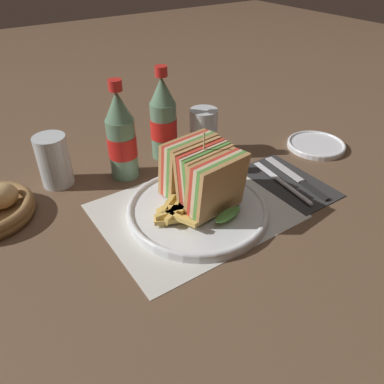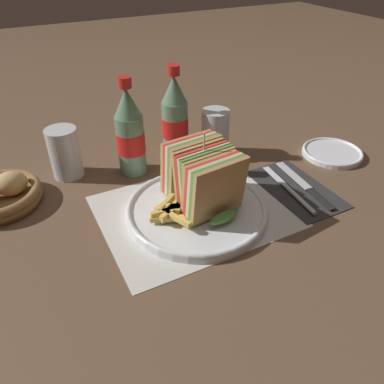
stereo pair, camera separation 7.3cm
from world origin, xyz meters
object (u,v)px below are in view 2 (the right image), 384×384
Objects in this scene: plate_main at (197,210)px; coke_bottle_far at (175,119)px; fork at (293,193)px; side_saucer at (332,153)px; coke_bottle_near at (130,134)px; glass_far at (65,153)px; glass_near at (215,136)px; knife at (304,185)px; club_sandwich at (203,177)px.

coke_bottle_far is at bearing 74.47° from plate_main.
side_saucer is at bearing 30.64° from fork.
coke_bottle_far is at bearing 122.91° from fork.
coke_bottle_near is 1.94× the size of glass_far.
glass_near is at bearing 108.62° from fork.
coke_bottle_far is 1.94× the size of glass_near.
coke_bottle_far is 1.51× the size of side_saucer.
knife is 1.73× the size of glass_far.
plate_main is 0.33m from glass_far.
plate_main is 1.49× the size of fork.
club_sandwich reaches higher than side_saucer.
fork is at bearing -77.10° from glass_near.
plate_main is 0.21m from fork.
plate_main is at bearing -128.05° from glass_near.
side_saucer is at bearing -18.43° from coke_bottle_near.
glass_near is 1.00× the size of glass_far.
fork is (0.21, -0.04, -0.00)m from plate_main.
fork is 0.22m from side_saucer.
club_sandwich is at bearing -50.00° from glass_far.
plate_main is 0.41m from side_saucer.
plate_main reaches higher than knife.
fork is at bearing -14.83° from club_sandwich.
plate_main is 1.90× the size of side_saucer.
knife is at bearing -8.38° from club_sandwich.
club_sandwich is 1.54× the size of glass_near.
glass_near is (0.15, 0.20, 0.04)m from plate_main.
coke_bottle_far reaches higher than glass_near.
club_sandwich is 0.33m from glass_far.
club_sandwich is at bearing -69.63° from coke_bottle_near.
plate_main is 2.44× the size of glass_near.
club_sandwich reaches higher than glass_far.
coke_bottle_near is 0.15m from glass_far.
glass_near reaches higher than side_saucer.
coke_bottle_near reaches higher than club_sandwich.
club_sandwich is 0.40m from side_saucer.
fork is at bearing -10.89° from plate_main.
club_sandwich is at bearing 177.34° from knife.
plate_main reaches higher than fork.
fork is 0.37m from coke_bottle_near.
club_sandwich is 0.79× the size of coke_bottle_far.
plate_main is 0.25m from knife.
knife is 0.89× the size of coke_bottle_near.
fork is 0.32m from coke_bottle_far.
coke_bottle_far reaches higher than fork.
plate_main is at bearing -105.53° from coke_bottle_far.
coke_bottle_near reaches higher than knife.
glass_far reaches higher than plate_main.
coke_bottle_near is (-0.26, 0.25, 0.09)m from fork.
knife is at bearing -32.75° from glass_far.
glass_far is 0.78× the size of side_saucer.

